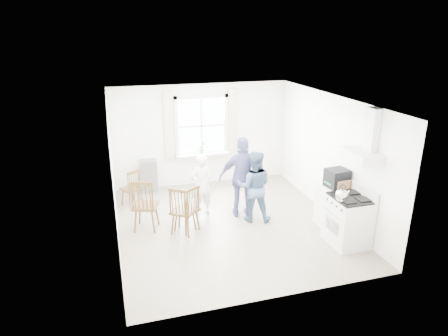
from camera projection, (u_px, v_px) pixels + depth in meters
room_shell at (230, 166)px, 7.93m from camera, size 4.62×5.12×2.64m
window_assembly at (202, 129)px, 10.09m from camera, size 1.88×0.24×1.70m
range_hood at (364, 147)px, 7.05m from camera, size 0.45×0.76×0.94m
shelf_unit at (149, 176)px, 9.96m from camera, size 0.40×0.30×0.80m
gas_stove at (348, 220)px, 7.48m from camera, size 0.68×0.76×1.12m
kettle at (342, 195)px, 7.15m from camera, size 0.22×0.22×0.31m
low_cabinet at (332, 206)px, 8.14m from camera, size 0.50×0.55×0.90m
stereo_stack at (337, 178)px, 7.88m from camera, size 0.45×0.41×0.37m
cardboard_box at (342, 184)px, 7.80m from camera, size 0.30×0.22×0.19m
windsor_chair_a at (133, 184)px, 9.07m from camera, size 0.51×0.50×0.87m
windsor_chair_b at (180, 206)px, 7.74m from camera, size 0.59×0.59×1.02m
windsor_chair_c at (190, 204)px, 7.85m from camera, size 0.56×0.56×0.99m
person_left at (201, 185)px, 8.60m from camera, size 0.59×0.59×1.37m
person_mid at (254, 186)px, 8.31m from camera, size 0.96×0.96×1.53m
person_right at (243, 177)px, 8.49m from camera, size 1.23×1.23×1.77m
potted_plant at (202, 147)px, 10.15m from camera, size 0.18×0.18×0.33m
windsor_chair_d at (143, 200)px, 7.85m from camera, size 0.60×0.59×1.11m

